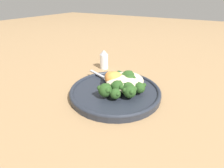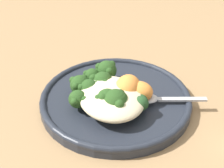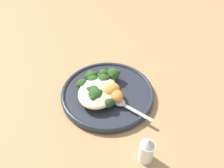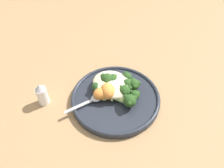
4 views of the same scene
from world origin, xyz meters
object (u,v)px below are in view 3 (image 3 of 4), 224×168
object	(u,v)px
broccoli_stalk_2	(103,81)
spoon	(123,104)
broccoli_stalk_0	(113,77)
broccoli_stalk_4	(97,83)
broccoli_stalk_7	(96,95)
sweet_potato_chunk_1	(111,90)
quinoa_mound	(96,92)
broccoli_stalk_3	(94,79)
broccoli_stalk_1	(106,79)
salt_shaker	(147,150)
plate	(108,93)
broccoli_stalk_5	(90,87)
kale_tuft	(107,101)
broccoli_stalk_6	(96,92)
sweet_potato_chunk_0	(116,96)

from	to	relation	value
broccoli_stalk_2	spoon	bearing A→B (deg)	179.43
broccoli_stalk_0	broccoli_stalk_4	world-z (taller)	broccoli_stalk_0
broccoli_stalk_0	broccoli_stalk_7	size ratio (longest dim) A/B	1.09
sweet_potato_chunk_1	quinoa_mound	bearing A→B (deg)	106.21
broccoli_stalk_2	broccoli_stalk_3	bearing A→B (deg)	28.98
broccoli_stalk_1	broccoli_stalk_4	bearing A→B (deg)	112.81
broccoli_stalk_3	salt_shaker	xyz separation A→B (m)	(-0.18, -0.19, -0.00)
broccoli_stalk_2	plate	bearing A→B (deg)	174.55
broccoli_stalk_4	sweet_potato_chunk_1	size ratio (longest dim) A/B	2.05
broccoli_stalk_5	kale_tuft	world-z (taller)	broccoli_stalk_5
broccoli_stalk_2	kale_tuft	bearing A→B (deg)	152.47
broccoli_stalk_7	spoon	world-z (taller)	broccoli_stalk_7
broccoli_stalk_6	salt_shaker	bearing A→B (deg)	106.95
broccoli_stalk_6	broccoli_stalk_5	bearing A→B (deg)	-73.51
broccoli_stalk_2	broccoli_stalk_7	size ratio (longest dim) A/B	0.83
broccoli_stalk_7	salt_shaker	distance (m)	0.20
broccoli_stalk_4	spoon	bearing A→B (deg)	167.63
broccoli_stalk_1	broccoli_stalk_4	distance (m)	0.03
broccoli_stalk_3	kale_tuft	xyz separation A→B (m)	(-0.07, -0.06, -0.00)
broccoli_stalk_7	salt_shaker	world-z (taller)	salt_shaker
broccoli_stalk_4	broccoli_stalk_6	xyz separation A→B (m)	(-0.04, -0.01, 0.00)
sweet_potato_chunk_0	spoon	xyz separation A→B (m)	(-0.01, -0.02, -0.01)
kale_tuft	broccoli_stalk_2	bearing A→B (deg)	26.18
broccoli_stalk_0	broccoli_stalk_5	world-z (taller)	broccoli_stalk_0
broccoli_stalk_6	sweet_potato_chunk_0	bearing A→B (deg)	148.85
sweet_potato_chunk_0	broccoli_stalk_2	bearing A→B (deg)	48.68
broccoli_stalk_3	spoon	size ratio (longest dim) A/B	0.80
broccoli_stalk_5	spoon	size ratio (longest dim) A/B	0.93
broccoli_stalk_4	spoon	world-z (taller)	broccoli_stalk_4
broccoli_stalk_7	spoon	size ratio (longest dim) A/B	0.71
broccoli_stalk_4	broccoli_stalk_7	size ratio (longest dim) A/B	1.26
broccoli_stalk_0	salt_shaker	xyz separation A→B (m)	(-0.20, -0.14, -0.00)
broccoli_stalk_0	salt_shaker	distance (m)	0.25
salt_shaker	broccoli_stalk_1	bearing A→B (deg)	39.51
broccoli_stalk_1	sweet_potato_chunk_0	size ratio (longest dim) A/B	2.05
broccoli_stalk_7	kale_tuft	world-z (taller)	broccoli_stalk_7
sweet_potato_chunk_1	kale_tuft	bearing A→B (deg)	-179.30
broccoli_stalk_1	broccoli_stalk_5	xyz separation A→B (m)	(-0.05, 0.03, 0.00)
broccoli_stalk_7	broccoli_stalk_6	bearing A→B (deg)	-110.41
broccoli_stalk_4	sweet_potato_chunk_1	world-z (taller)	sweet_potato_chunk_1
broccoli_stalk_4	broccoli_stalk_6	bearing A→B (deg)	118.62
broccoli_stalk_6	kale_tuft	world-z (taller)	broccoli_stalk_6
broccoli_stalk_1	sweet_potato_chunk_1	size ratio (longest dim) A/B	1.73
broccoli_stalk_7	spoon	xyz separation A→B (m)	(0.00, -0.07, -0.02)
broccoli_stalk_3	sweet_potato_chunk_1	world-z (taller)	sweet_potato_chunk_1
broccoli_stalk_3	broccoli_stalk_6	xyz separation A→B (m)	(-0.05, -0.03, 0.00)
quinoa_mound	broccoli_stalk_4	world-z (taller)	broccoli_stalk_4
sweet_potato_chunk_0	salt_shaker	xyz separation A→B (m)	(-0.13, -0.11, -0.00)
sweet_potato_chunk_0	salt_shaker	world-z (taller)	salt_shaker
broccoli_stalk_3	broccoli_stalk_0	bearing A→B (deg)	-132.26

